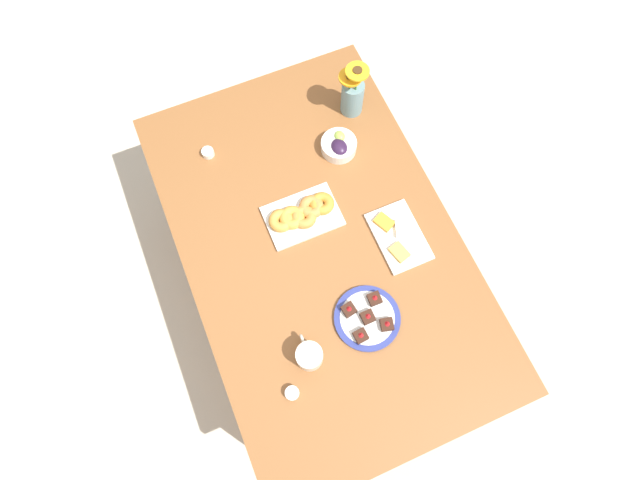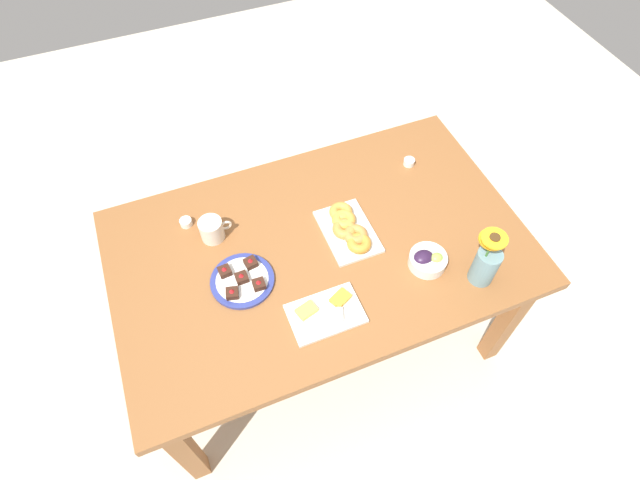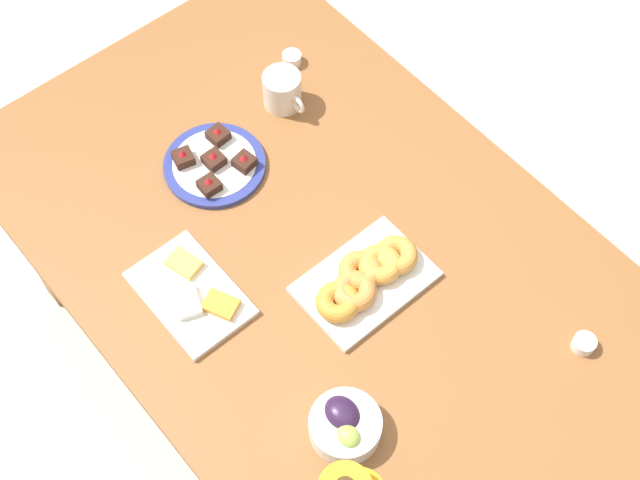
{
  "view_description": "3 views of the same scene",
  "coord_description": "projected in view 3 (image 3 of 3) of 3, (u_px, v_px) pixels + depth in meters",
  "views": [
    {
      "loc": [
        -0.58,
        0.25,
        2.5
      ],
      "look_at": [
        0.0,
        0.0,
        0.78
      ],
      "focal_mm": 28.0,
      "sensor_mm": 36.0,
      "label": 1
    },
    {
      "loc": [
        -0.41,
        -1.03,
        2.33
      ],
      "look_at": [
        0.0,
        0.0,
        0.78
      ],
      "focal_mm": 28.0,
      "sensor_mm": 36.0,
      "label": 2
    },
    {
      "loc": [
        0.74,
        -0.63,
        2.42
      ],
      "look_at": [
        0.0,
        0.0,
        0.78
      ],
      "focal_mm": 50.0,
      "sensor_mm": 36.0,
      "label": 3
    }
  ],
  "objects": [
    {
      "name": "jam_cup_berry",
      "position": [
        584.0,
        343.0,
        1.82
      ],
      "size": [
        0.05,
        0.05,
        0.03
      ],
      "color": "white",
      "rests_on": "dining_table"
    },
    {
      "name": "jam_cup_honey",
      "position": [
        292.0,
        58.0,
        2.21
      ],
      "size": [
        0.05,
        0.05,
        0.03
      ],
      "color": "white",
      "rests_on": "dining_table"
    },
    {
      "name": "coffee_mug",
      "position": [
        282.0,
        90.0,
        2.12
      ],
      "size": [
        0.13,
        0.09,
        0.09
      ],
      "color": "silver",
      "rests_on": "dining_table"
    },
    {
      "name": "dessert_plate",
      "position": [
        215.0,
        164.0,
        2.05
      ],
      "size": [
        0.24,
        0.24,
        0.05
      ],
      "color": "navy",
      "rests_on": "dining_table"
    },
    {
      "name": "cheese_platter",
      "position": [
        192.0,
        293.0,
        1.88
      ],
      "size": [
        0.26,
        0.17,
        0.03
      ],
      "color": "white",
      "rests_on": "dining_table"
    },
    {
      "name": "dining_table",
      "position": [
        320.0,
        268.0,
        2.02
      ],
      "size": [
        1.6,
        1.0,
        0.74
      ],
      "color": "brown",
      "rests_on": "ground_plane"
    },
    {
      "name": "grape_bowl",
      "position": [
        345.0,
        425.0,
        1.71
      ],
      "size": [
        0.14,
        0.14,
        0.07
      ],
      "color": "white",
      "rests_on": "dining_table"
    },
    {
      "name": "ground_plane",
      "position": [
        320.0,
        377.0,
        2.58
      ],
      "size": [
        6.0,
        6.0,
        0.0
      ],
      "primitive_type": "plane",
      "color": "beige"
    },
    {
      "name": "croissant_platter",
      "position": [
        366.0,
        278.0,
        1.88
      ],
      "size": [
        0.19,
        0.29,
        0.05
      ],
      "color": "white",
      "rests_on": "dining_table"
    }
  ]
}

